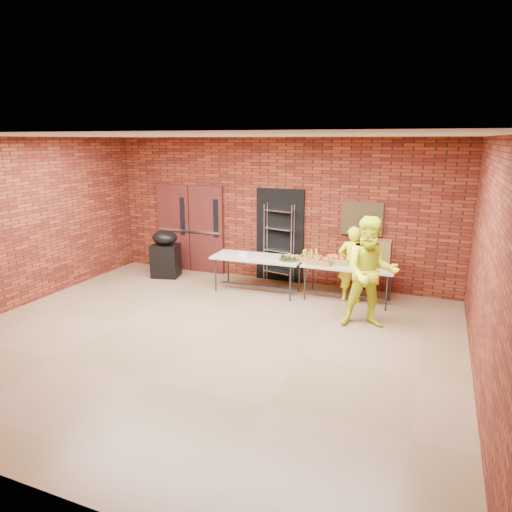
{
  "coord_description": "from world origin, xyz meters",
  "views": [
    {
      "loc": [
        3.36,
        -6.04,
        3.15
      ],
      "look_at": [
        0.35,
        1.4,
        1.09
      ],
      "focal_mm": 32.0,
      "sensor_mm": 36.0,
      "label": 1
    }
  ],
  "objects_px": {
    "coffee_dispenser": "(381,253)",
    "volunteer_woman": "(352,264)",
    "table_right": "(348,268)",
    "wire_rack": "(279,244)",
    "table_left": "(257,260)",
    "covered_grill": "(165,254)",
    "volunteer_man": "(370,273)"
  },
  "relations": [
    {
      "from": "table_right",
      "to": "covered_grill",
      "type": "xyz_separation_m",
      "value": [
        -4.28,
        0.05,
        -0.12
      ]
    },
    {
      "from": "volunteer_woman",
      "to": "coffee_dispenser",
      "type": "bearing_deg",
      "value": 178.85
    },
    {
      "from": "table_left",
      "to": "covered_grill",
      "type": "xyz_separation_m",
      "value": [
        -2.41,
        0.22,
        -0.15
      ]
    },
    {
      "from": "coffee_dispenser",
      "to": "table_left",
      "type": "bearing_deg",
      "value": -172.93
    },
    {
      "from": "table_right",
      "to": "volunteer_woman",
      "type": "distance_m",
      "value": 0.11
    },
    {
      "from": "wire_rack",
      "to": "table_left",
      "type": "bearing_deg",
      "value": -91.25
    },
    {
      "from": "table_left",
      "to": "table_right",
      "type": "relative_size",
      "value": 1.06
    },
    {
      "from": "wire_rack",
      "to": "coffee_dispenser",
      "type": "bearing_deg",
      "value": 0.7
    },
    {
      "from": "covered_grill",
      "to": "volunteer_woman",
      "type": "height_order",
      "value": "volunteer_woman"
    },
    {
      "from": "table_right",
      "to": "volunteer_man",
      "type": "distance_m",
      "value": 1.33
    },
    {
      "from": "wire_rack",
      "to": "volunteer_man",
      "type": "height_order",
      "value": "volunteer_man"
    },
    {
      "from": "covered_grill",
      "to": "wire_rack",
      "type": "bearing_deg",
      "value": -0.94
    },
    {
      "from": "table_right",
      "to": "volunteer_man",
      "type": "xyz_separation_m",
      "value": [
        0.58,
        -1.16,
        0.29
      ]
    },
    {
      "from": "table_right",
      "to": "coffee_dispenser",
      "type": "relative_size",
      "value": 3.44
    },
    {
      "from": "wire_rack",
      "to": "covered_grill",
      "type": "height_order",
      "value": "wire_rack"
    },
    {
      "from": "table_left",
      "to": "covered_grill",
      "type": "bearing_deg",
      "value": 172.55
    },
    {
      "from": "table_left",
      "to": "covered_grill",
      "type": "height_order",
      "value": "covered_grill"
    },
    {
      "from": "covered_grill",
      "to": "volunteer_man",
      "type": "xyz_separation_m",
      "value": [
        4.86,
        -1.21,
        0.41
      ]
    },
    {
      "from": "wire_rack",
      "to": "table_right",
      "type": "distance_m",
      "value": 1.8
    },
    {
      "from": "table_left",
      "to": "wire_rack",
      "type": "bearing_deg",
      "value": 73.63
    },
    {
      "from": "wire_rack",
      "to": "volunteer_man",
      "type": "xyz_separation_m",
      "value": [
        2.26,
        -1.79,
        0.07
      ]
    },
    {
      "from": "wire_rack",
      "to": "volunteer_man",
      "type": "relative_size",
      "value": 0.93
    },
    {
      "from": "wire_rack",
      "to": "table_left",
      "type": "xyz_separation_m",
      "value": [
        -0.2,
        -0.79,
        -0.19
      ]
    },
    {
      "from": "table_right",
      "to": "volunteer_woman",
      "type": "xyz_separation_m",
      "value": [
        0.07,
        0.01,
        0.09
      ]
    },
    {
      "from": "coffee_dispenser",
      "to": "volunteer_man",
      "type": "height_order",
      "value": "volunteer_man"
    },
    {
      "from": "coffee_dispenser",
      "to": "volunteer_woman",
      "type": "relative_size",
      "value": 0.34
    },
    {
      "from": "coffee_dispenser",
      "to": "volunteer_man",
      "type": "xyz_separation_m",
      "value": [
        -0.0,
        -1.3,
        -0.04
      ]
    },
    {
      "from": "wire_rack",
      "to": "table_right",
      "type": "relative_size",
      "value": 0.99
    },
    {
      "from": "coffee_dispenser",
      "to": "table_right",
      "type": "bearing_deg",
      "value": -166.54
    },
    {
      "from": "volunteer_man",
      "to": "table_right",
      "type": "bearing_deg",
      "value": 100.85
    },
    {
      "from": "volunteer_woman",
      "to": "volunteer_man",
      "type": "relative_size",
      "value": 0.79
    },
    {
      "from": "table_right",
      "to": "coffee_dispenser",
      "type": "height_order",
      "value": "coffee_dispenser"
    }
  ]
}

